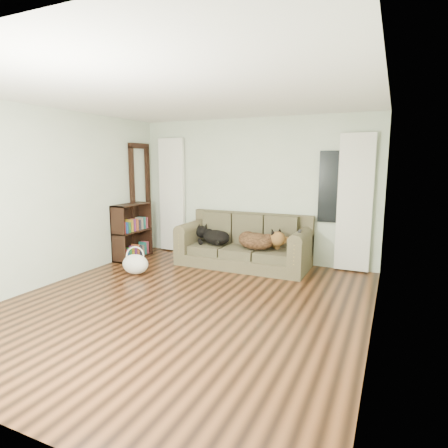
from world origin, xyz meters
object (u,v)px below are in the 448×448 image
at_px(dog_black_lab, 214,237).
at_px(bookshelf, 132,232).
at_px(tote_bag, 135,264).
at_px(sofa, 243,241).
at_px(dog_shepherd, 258,241).

xyz_separation_m(dog_black_lab, bookshelf, (-1.56, -0.35, 0.02)).
relative_size(tote_bag, bookshelf, 0.43).
xyz_separation_m(sofa, tote_bag, (-1.42, -1.18, -0.29)).
xyz_separation_m(sofa, bookshelf, (-2.11, -0.37, 0.05)).
relative_size(dog_shepherd, tote_bag, 1.57).
relative_size(dog_black_lab, tote_bag, 1.38).
distance_m(dog_black_lab, dog_shepherd, 0.86).
height_order(sofa, dog_shepherd, sofa).
distance_m(dog_shepherd, tote_bag, 2.08).
height_order(dog_black_lab, dog_shepherd, dog_shepherd).
distance_m(sofa, bookshelf, 2.14).
bearing_deg(bookshelf, dog_black_lab, 10.72).
height_order(dog_black_lab, tote_bag, dog_black_lab).
bearing_deg(sofa, dog_black_lab, -178.29).
distance_m(dog_shepherd, bookshelf, 2.44).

